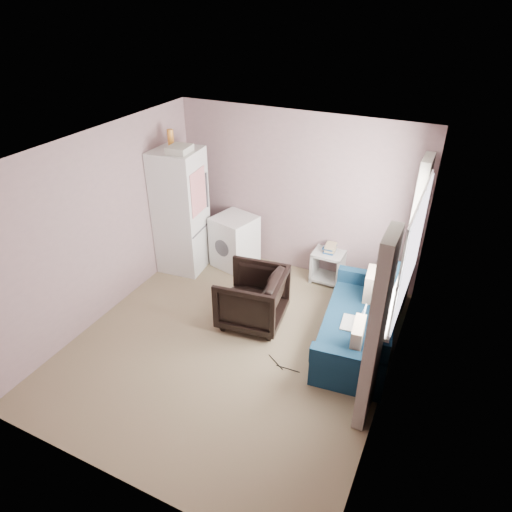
{
  "coord_description": "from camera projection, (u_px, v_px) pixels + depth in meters",
  "views": [
    {
      "loc": [
        2.2,
        -3.88,
        3.94
      ],
      "look_at": [
        0.05,
        0.6,
        1.0
      ],
      "focal_mm": 32.0,
      "sensor_mm": 36.0,
      "label": 1
    }
  ],
  "objects": [
    {
      "name": "sofa",
      "position": [
        362.0,
        327.0,
        5.66
      ],
      "size": [
        1.02,
        1.9,
        0.82
      ],
      "rotation": [
        0.0,
        0.0,
        0.11
      ],
      "color": "#11324E",
      "rests_on": "ground"
    },
    {
      "name": "side_table",
      "position": [
        329.0,
        263.0,
        6.98
      ],
      "size": [
        0.46,
        0.46,
        0.62
      ],
      "rotation": [
        0.0,
        0.0,
        -0.01
      ],
      "color": "#A9A8A5",
      "rests_on": "ground"
    },
    {
      "name": "armchair",
      "position": [
        252.0,
        295.0,
        6.03
      ],
      "size": [
        0.87,
        0.92,
        0.84
      ],
      "primitive_type": "imported",
      "rotation": [
        0.0,
        0.0,
        -1.44
      ],
      "color": "black",
      "rests_on": "ground"
    },
    {
      "name": "fridge",
      "position": [
        181.0,
        211.0,
        6.98
      ],
      "size": [
        0.74,
        0.73,
        2.21
      ],
      "rotation": [
        0.0,
        0.0,
        0.1
      ],
      "color": "silver",
      "rests_on": "ground"
    },
    {
      "name": "room",
      "position": [
        231.0,
        260.0,
        5.2
      ],
      "size": [
        3.84,
        4.24,
        2.54
      ],
      "color": "#847256",
      "rests_on": "ground"
    },
    {
      "name": "washing_machine",
      "position": [
        235.0,
        240.0,
        7.3
      ],
      "size": [
        0.72,
        0.72,
        0.84
      ],
      "rotation": [
        0.0,
        0.0,
        -0.24
      ],
      "color": "silver",
      "rests_on": "ground"
    },
    {
      "name": "floor_cables",
      "position": [
        282.0,
        365.0,
        5.5
      ],
      "size": [
        0.45,
        0.17,
        0.01
      ],
      "rotation": [
        0.0,
        0.0,
        -0.22
      ],
      "color": "black",
      "rests_on": "ground"
    },
    {
      "name": "window_dressing",
      "position": [
        398.0,
        278.0,
        5.15
      ],
      "size": [
        0.17,
        2.62,
        2.18
      ],
      "color": "white",
      "rests_on": "ground"
    }
  ]
}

